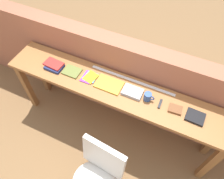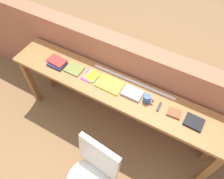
{
  "view_description": "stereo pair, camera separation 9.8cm",
  "coord_description": "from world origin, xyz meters",
  "px_view_note": "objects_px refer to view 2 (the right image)",
  "views": [
    {
      "loc": [
        0.58,
        -0.98,
        2.71
      ],
      "look_at": [
        0.0,
        0.25,
        0.9
      ],
      "focal_mm": 35.0,
      "sensor_mm": 36.0,
      "label": 1
    },
    {
      "loc": [
        0.66,
        -0.93,
        2.71
      ],
      "look_at": [
        0.0,
        0.25,
        0.9
      ],
      "focal_mm": 35.0,
      "sensor_mm": 36.0,
      "label": 2
    }
  ],
  "objects_px": {
    "book_open_centre": "(110,84)",
    "multitool_folded": "(159,107)",
    "leather_journal_brown": "(174,113)",
    "book_repair_rightmost": "(194,122)",
    "magazine_cycling": "(74,69)",
    "chair_white_moulded": "(92,173)",
    "mug": "(147,99)",
    "book_stack_leftmost": "(57,63)",
    "pamphlet_pile_colourful": "(91,76)"
  },
  "relations": [
    {
      "from": "pamphlet_pile_colourful",
      "to": "leather_journal_brown",
      "type": "relative_size",
      "value": 1.39
    },
    {
      "from": "leather_journal_brown",
      "to": "book_repair_rightmost",
      "type": "distance_m",
      "value": 0.2
    },
    {
      "from": "chair_white_moulded",
      "to": "leather_journal_brown",
      "type": "bearing_deg",
      "value": 59.13
    },
    {
      "from": "book_stack_leftmost",
      "to": "chair_white_moulded",
      "type": "bearing_deg",
      "value": -39.39
    },
    {
      "from": "magazine_cycling",
      "to": "pamphlet_pile_colourful",
      "type": "bearing_deg",
      "value": 2.99
    },
    {
      "from": "mug",
      "to": "multitool_folded",
      "type": "xyz_separation_m",
      "value": [
        0.13,
        -0.0,
        -0.04
      ]
    },
    {
      "from": "mug",
      "to": "multitool_folded",
      "type": "distance_m",
      "value": 0.14
    },
    {
      "from": "chair_white_moulded",
      "to": "book_open_centre",
      "type": "height_order",
      "value": "book_open_centre"
    },
    {
      "from": "pamphlet_pile_colourful",
      "to": "multitool_folded",
      "type": "xyz_separation_m",
      "value": [
        0.81,
        -0.01,
        0.0
      ]
    },
    {
      "from": "multitool_folded",
      "to": "book_open_centre",
      "type": "bearing_deg",
      "value": 179.47
    },
    {
      "from": "pamphlet_pile_colourful",
      "to": "book_repair_rightmost",
      "type": "distance_m",
      "value": 1.16
    },
    {
      "from": "multitool_folded",
      "to": "leather_journal_brown",
      "type": "height_order",
      "value": "leather_journal_brown"
    },
    {
      "from": "pamphlet_pile_colourful",
      "to": "book_open_centre",
      "type": "height_order",
      "value": "book_open_centre"
    },
    {
      "from": "book_stack_leftmost",
      "to": "leather_journal_brown",
      "type": "height_order",
      "value": "book_stack_leftmost"
    },
    {
      "from": "leather_journal_brown",
      "to": "chair_white_moulded",
      "type": "bearing_deg",
      "value": -125.12
    },
    {
      "from": "book_stack_leftmost",
      "to": "mug",
      "type": "height_order",
      "value": "mug"
    },
    {
      "from": "book_stack_leftmost",
      "to": "multitool_folded",
      "type": "height_order",
      "value": "book_stack_leftmost"
    },
    {
      "from": "magazine_cycling",
      "to": "book_repair_rightmost",
      "type": "xyz_separation_m",
      "value": [
        1.37,
        -0.0,
        0.0
      ]
    },
    {
      "from": "book_stack_leftmost",
      "to": "book_open_centre",
      "type": "relative_size",
      "value": 0.78
    },
    {
      "from": "chair_white_moulded",
      "to": "leather_journal_brown",
      "type": "distance_m",
      "value": 0.99
    },
    {
      "from": "multitool_folded",
      "to": "magazine_cycling",
      "type": "bearing_deg",
      "value": -179.82
    },
    {
      "from": "magazine_cycling",
      "to": "leather_journal_brown",
      "type": "height_order",
      "value": "leather_journal_brown"
    },
    {
      "from": "pamphlet_pile_colourful",
      "to": "book_repair_rightmost",
      "type": "relative_size",
      "value": 1.03
    },
    {
      "from": "book_open_centre",
      "to": "leather_journal_brown",
      "type": "bearing_deg",
      "value": -0.05
    },
    {
      "from": "book_repair_rightmost",
      "to": "chair_white_moulded",
      "type": "bearing_deg",
      "value": -128.58
    },
    {
      "from": "mug",
      "to": "leather_journal_brown",
      "type": "distance_m",
      "value": 0.29
    },
    {
      "from": "book_open_centre",
      "to": "leather_journal_brown",
      "type": "xyz_separation_m",
      "value": [
        0.72,
        -0.0,
        0.0
      ]
    },
    {
      "from": "book_stack_leftmost",
      "to": "multitool_folded",
      "type": "bearing_deg",
      "value": 1.31
    },
    {
      "from": "mug",
      "to": "book_repair_rightmost",
      "type": "bearing_deg",
      "value": -0.87
    },
    {
      "from": "leather_journal_brown",
      "to": "book_repair_rightmost",
      "type": "height_order",
      "value": "book_repair_rightmost"
    },
    {
      "from": "magazine_cycling",
      "to": "multitool_folded",
      "type": "distance_m",
      "value": 1.02
    },
    {
      "from": "pamphlet_pile_colourful",
      "to": "book_repair_rightmost",
      "type": "xyz_separation_m",
      "value": [
        1.16,
        -0.01,
        0.01
      ]
    },
    {
      "from": "book_open_centre",
      "to": "multitool_folded",
      "type": "bearing_deg",
      "value": -0.19
    },
    {
      "from": "magazine_cycling",
      "to": "mug",
      "type": "relative_size",
      "value": 1.76
    },
    {
      "from": "book_stack_leftmost",
      "to": "leather_journal_brown",
      "type": "bearing_deg",
      "value": 1.18
    },
    {
      "from": "pamphlet_pile_colourful",
      "to": "multitool_folded",
      "type": "height_order",
      "value": "multitool_folded"
    },
    {
      "from": "mug",
      "to": "book_stack_leftmost",
      "type": "bearing_deg",
      "value": -178.36
    },
    {
      "from": "magazine_cycling",
      "to": "book_open_centre",
      "type": "bearing_deg",
      "value": 0.88
    },
    {
      "from": "book_open_centre",
      "to": "leather_journal_brown",
      "type": "height_order",
      "value": "leather_journal_brown"
    },
    {
      "from": "multitool_folded",
      "to": "book_repair_rightmost",
      "type": "height_order",
      "value": "book_repair_rightmost"
    },
    {
      "from": "book_repair_rightmost",
      "to": "pamphlet_pile_colourful",
      "type": "bearing_deg",
      "value": -178.81
    },
    {
      "from": "book_stack_leftmost",
      "to": "multitool_folded",
      "type": "relative_size",
      "value": 2.01
    },
    {
      "from": "book_stack_leftmost",
      "to": "book_repair_rightmost",
      "type": "height_order",
      "value": "book_stack_leftmost"
    },
    {
      "from": "book_stack_leftmost",
      "to": "pamphlet_pile_colourful",
      "type": "relative_size",
      "value": 1.23
    },
    {
      "from": "book_stack_leftmost",
      "to": "book_repair_rightmost",
      "type": "relative_size",
      "value": 1.27
    },
    {
      "from": "chair_white_moulded",
      "to": "book_repair_rightmost",
      "type": "xyz_separation_m",
      "value": [
        0.67,
        0.78,
        0.37
      ]
    },
    {
      "from": "leather_journal_brown",
      "to": "book_repair_rightmost",
      "type": "xyz_separation_m",
      "value": [
        0.2,
        -0.0,
        0.0
      ]
    },
    {
      "from": "book_open_centre",
      "to": "book_repair_rightmost",
      "type": "xyz_separation_m",
      "value": [
        0.92,
        -0.01,
        0.0
      ]
    },
    {
      "from": "chair_white_moulded",
      "to": "book_stack_leftmost",
      "type": "distance_m",
      "value": 1.25
    },
    {
      "from": "book_stack_leftmost",
      "to": "leather_journal_brown",
      "type": "relative_size",
      "value": 1.7
    }
  ]
}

